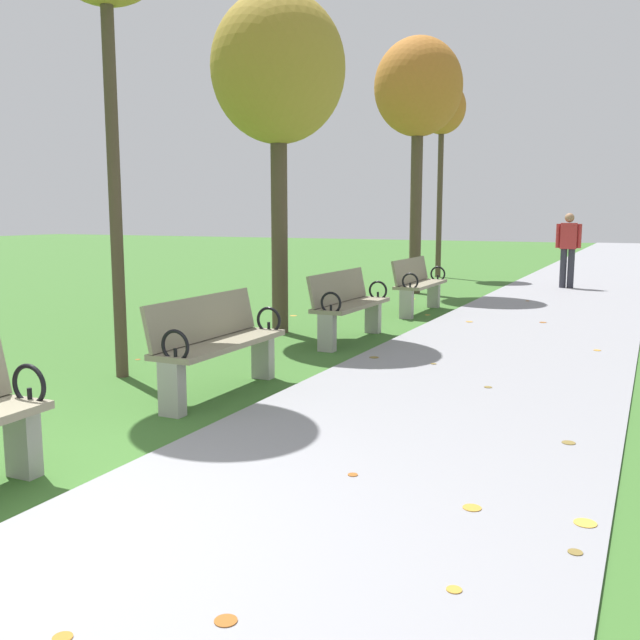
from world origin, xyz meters
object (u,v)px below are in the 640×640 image
(tree_3, at_px, (278,72))
(tree_5, at_px, (442,111))
(park_bench_3, at_px, (348,304))
(park_bench_4, at_px, (418,284))
(pedestrian_walking, at_px, (568,246))
(park_bench_2, at_px, (217,342))
(tree_4, at_px, (418,91))

(tree_3, distance_m, tree_5, 9.36)
(tree_3, height_order, tree_5, tree_5)
(park_bench_3, distance_m, tree_5, 10.35)
(park_bench_4, bearing_deg, pedestrian_walking, 70.43)
(park_bench_2, height_order, tree_4, tree_4)
(park_bench_3, distance_m, pedestrian_walking, 8.19)
(tree_3, bearing_deg, pedestrian_walking, 69.48)
(park_bench_2, bearing_deg, park_bench_4, 90.00)
(pedestrian_walking, bearing_deg, park_bench_2, -99.23)
(tree_4, distance_m, pedestrian_walking, 4.73)
(park_bench_2, relative_size, park_bench_3, 1.00)
(park_bench_4, bearing_deg, tree_4, 109.00)
(park_bench_3, xyz_separation_m, tree_4, (-0.95, 5.72, 3.56))
(tree_4, bearing_deg, tree_5, 98.94)
(park_bench_3, xyz_separation_m, tree_5, (-1.56, 9.55, 3.68))
(tree_4, bearing_deg, park_bench_3, -80.53)
(park_bench_2, distance_m, park_bench_4, 5.97)
(park_bench_3, bearing_deg, tree_4, 99.47)
(tree_3, xyz_separation_m, tree_5, (-0.44, 9.32, 0.69))
(park_bench_4, xyz_separation_m, pedestrian_walking, (1.79, 5.03, 0.44))
(tree_4, bearing_deg, tree_3, -91.68)
(park_bench_2, relative_size, tree_5, 0.33)
(park_bench_2, height_order, park_bench_4, same)
(park_bench_4, bearing_deg, tree_3, -112.25)
(park_bench_2, relative_size, pedestrian_walking, 0.99)
(park_bench_2, height_order, pedestrian_walking, pedestrian_walking)
(park_bench_3, relative_size, tree_4, 0.32)
(park_bench_2, xyz_separation_m, tree_3, (-1.12, 3.24, 2.99))
(park_bench_2, height_order, park_bench_3, same)
(tree_3, relative_size, tree_5, 0.92)
(tree_3, height_order, tree_4, tree_4)
(park_bench_3, bearing_deg, park_bench_2, -90.00)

